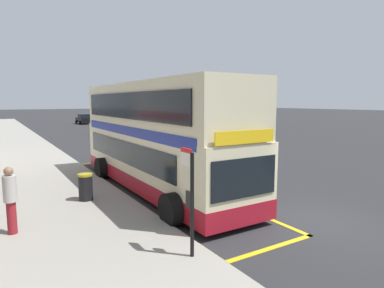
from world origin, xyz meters
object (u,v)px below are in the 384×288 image
Objects in this scene: double_decker_bus at (156,140)px; parked_car_white_across at (149,131)px; bus_stop_sign at (190,192)px; litter_bin at (86,187)px; pedestrian_waiting_near_sign at (10,197)px; parked_car_black_distant at (84,119)px; parked_car_silver_far at (105,127)px.

double_decker_bus reaches higher than parked_car_white_across.
litter_bin is (-0.99, 5.61, -1.00)m from bus_stop_sign.
bus_stop_sign is at bearing -46.04° from pedestrian_waiting_near_sign.
parked_car_black_distant reaches higher than litter_bin.
bus_stop_sign reaches higher than parked_car_black_distant.
parked_car_black_distant is (9.36, 48.87, -0.82)m from bus_stop_sign.
double_decker_bus is 18.73m from parked_car_white_across.
bus_stop_sign is (-2.05, -6.13, -0.44)m from double_decker_bus.
litter_bin is at bearing 58.23° from parked_car_white_across.
parked_car_silver_far is at bearing -95.49° from parked_car_black_distant.
parked_car_white_across is (7.35, 17.18, -1.27)m from double_decker_bus.
pedestrian_waiting_near_sign is at bearing 55.64° from parked_car_white_across.
pedestrian_waiting_near_sign is at bearing -139.88° from litter_bin.
litter_bin is at bearing 40.12° from pedestrian_waiting_near_sign.
pedestrian_waiting_near_sign is (-12.83, -19.75, 0.34)m from parked_car_white_across.
parked_car_black_distant is 4.37× the size of litter_bin.
parked_car_white_across is at bearing 59.59° from litter_bin.
parked_car_silver_far is 28.85m from pedestrian_waiting_near_sign.
bus_stop_sign is 2.58× the size of litter_bin.
double_decker_bus is 3.40m from litter_bin.
parked_car_white_across is at bearing -88.93° from parked_car_black_distant.
double_decker_bus is 2.67× the size of parked_car_black_distant.
parked_car_silver_far is (-2.14, 7.04, 0.00)m from parked_car_white_across.
parked_car_silver_far is at bearing -74.44° from parked_car_white_across.
parked_car_white_across is 7.36m from parked_car_silver_far.
parked_car_silver_far is 18.64m from parked_car_black_distant.
litter_bin is (2.44, 2.06, -0.52)m from pedestrian_waiting_near_sign.
double_decker_bus reaches higher than parked_car_black_distant.
double_decker_bus is 4.54× the size of bus_stop_sign.
bus_stop_sign is at bearing -106.24° from parked_car_silver_far.
parked_car_white_across is at bearing 68.04° from bus_stop_sign.
double_decker_bus is 6.12m from pedestrian_waiting_near_sign.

